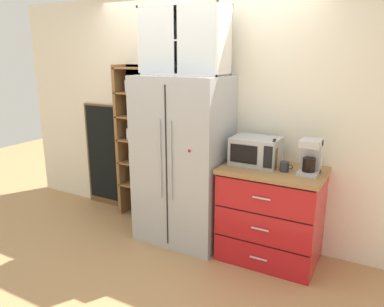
% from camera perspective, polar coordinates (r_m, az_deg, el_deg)
% --- Properties ---
extents(ground_plane, '(10.80, 10.80, 0.00)m').
position_cam_1_polar(ground_plane, '(4.13, -1.42, -12.75)').
color(ground_plane, tan).
extents(wall_back_cream, '(5.09, 0.10, 2.55)m').
position_cam_1_polar(wall_back_cream, '(4.06, 1.33, 5.79)').
color(wall_back_cream, silver).
rests_on(wall_back_cream, ground).
extents(refrigerator, '(0.91, 0.67, 1.73)m').
position_cam_1_polar(refrigerator, '(3.83, -1.31, -1.06)').
color(refrigerator, '#ADAFB5').
rests_on(refrigerator, ground).
extents(pantry_shelf_column, '(0.55, 0.26, 1.82)m').
position_cam_1_polar(pantry_shelf_column, '(4.44, -7.93, 1.94)').
color(pantry_shelf_column, brown).
rests_on(pantry_shelf_column, ground).
extents(counter_cabinet, '(0.93, 0.63, 0.91)m').
position_cam_1_polar(counter_cabinet, '(3.64, 12.05, -9.11)').
color(counter_cabinet, red).
rests_on(counter_cabinet, ground).
extents(microwave, '(0.44, 0.33, 0.26)m').
position_cam_1_polar(microwave, '(3.55, 9.79, 0.39)').
color(microwave, '#ADAFB5').
rests_on(microwave, counter_cabinet).
extents(coffee_maker, '(0.17, 0.20, 0.31)m').
position_cam_1_polar(coffee_maker, '(3.37, 17.79, -0.42)').
color(coffee_maker, '#B7B7BC').
rests_on(coffee_maker, counter_cabinet).
extents(mug_charcoal, '(0.12, 0.08, 0.09)m').
position_cam_1_polar(mug_charcoal, '(3.40, 14.09, -1.98)').
color(mug_charcoal, '#2D2D33').
rests_on(mug_charcoal, counter_cabinet).
extents(bottle_green, '(0.06, 0.06, 0.27)m').
position_cam_1_polar(bottle_green, '(3.41, 12.34, -0.57)').
color(bottle_green, '#285B33').
rests_on(bottle_green, counter_cabinet).
extents(bottle_amber, '(0.07, 0.07, 0.28)m').
position_cam_1_polar(bottle_amber, '(3.43, 12.48, -0.35)').
color(bottle_amber, brown).
rests_on(bottle_amber, counter_cabinet).
extents(upper_cabinet, '(0.87, 0.32, 0.65)m').
position_cam_1_polar(upper_cabinet, '(3.72, -1.04, 16.95)').
color(upper_cabinet, silver).
rests_on(upper_cabinet, refrigerator).
extents(chalkboard_menu, '(0.60, 0.04, 1.32)m').
position_cam_1_polar(chalkboard_menu, '(4.89, -13.20, -0.31)').
color(chalkboard_menu, brown).
rests_on(chalkboard_menu, ground).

